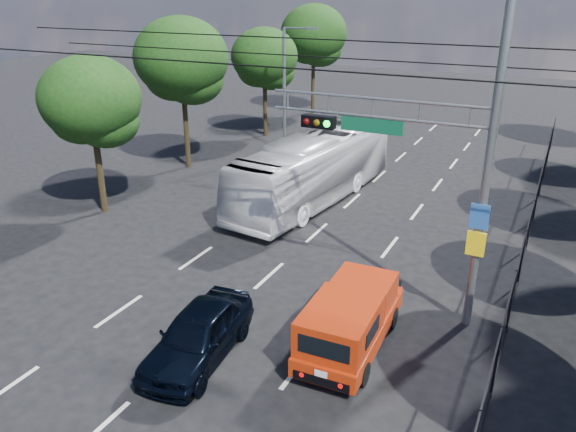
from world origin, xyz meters
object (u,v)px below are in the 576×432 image
Objects in this scene: signal_mast at (443,143)px; white_bus at (314,169)px; red_pickup at (351,319)px; navy_hatchback at (198,334)px; white_van at (283,185)px.

signal_mast is 0.89× the size of white_bus.
red_pickup is at bearing -54.68° from white_bus.
red_pickup is at bearing -117.88° from signal_mast.
white_van is at bearing 100.37° from navy_hatchback.
signal_mast is at bearing 38.69° from navy_hatchback.
white_bus is 1.67m from white_van.
signal_mast is 5.25m from red_pickup.
signal_mast is 2.30× the size of navy_hatchback.
white_van is (-6.89, 9.55, -0.30)m from red_pickup.
navy_hatchback is 12.27m from white_bus.
navy_hatchback is (-3.40, -2.15, -0.22)m from red_pickup.
white_bus reaches higher than white_van.
navy_hatchback reaches higher than white_van.
navy_hatchback is 1.09× the size of white_van.
white_van is at bearing 140.15° from signal_mast.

